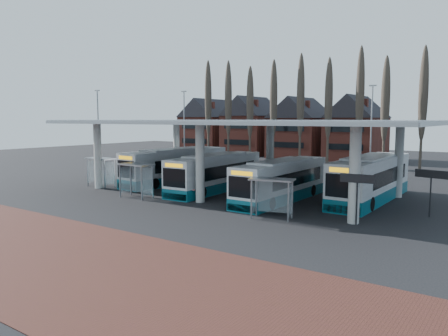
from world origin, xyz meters
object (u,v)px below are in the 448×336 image
Objects in this scene: bus_0 at (177,167)px; bus_2 at (282,181)px; bus_1 at (216,173)px; shelter_0 at (102,166)px; shelter_1 at (137,173)px; bus_3 at (371,179)px; shelter_2 at (273,189)px.

bus_0 is 1.09× the size of bus_2.
shelter_0 is at bearing -160.52° from bus_1.
bus_1 is (6.08, -1.57, -0.09)m from bus_0.
bus_1 is at bearing 173.50° from bus_2.
bus_1 is 4.04× the size of shelter_0.
bus_0 reaches higher than shelter_1.
bus_3 is at bearing 11.19° from bus_1.
bus_2 is (7.04, -0.85, -0.03)m from bus_1.
bus_2 is 17.79m from shelter_0.
bus_1 is 3.91× the size of shelter_2.
shelter_1 is at bearing -119.14° from bus_1.
bus_2 is at bearing 30.06° from shelter_1.
bus_0 is 1.06× the size of bus_1.
bus_0 reaches higher than shelter_0.
bus_1 is at bearing 130.56° from shelter_2.
shelter_1 is at bearing -150.85° from bus_2.
shelter_0 is 20.04m from shelter_2.
shelter_1 is (-3.26, -6.51, 0.47)m from bus_1.
shelter_0 is at bearing -168.72° from bus_2.
bus_3 reaches higher than shelter_2.
shelter_2 is (9.45, -6.83, 0.34)m from bus_1.
bus_1 is 7.09m from bus_2.
bus_0 is 8.57m from shelter_1.
bus_1 is at bearing 23.04° from shelter_0.
bus_0 reaches higher than bus_2.
bus_0 is at bearing 110.52° from shelter_1.
shelter_2 is (15.53, -8.40, 0.26)m from bus_0.
shelter_1 is (2.82, -8.08, 0.38)m from bus_0.
shelter_1 is at bearing -66.55° from bus_0.
bus_0 is at bearing 169.91° from bus_2.
shelter_1 reaches higher than shelter_2.
bus_0 is 7.24m from shelter_0.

